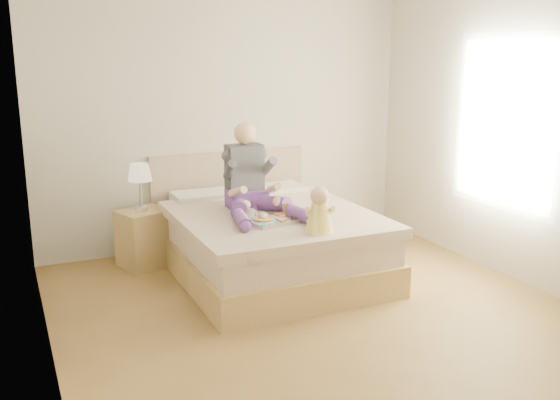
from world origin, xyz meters
name	(u,v)px	position (x,y,z in m)	size (l,w,h in m)	color
room	(331,123)	(0.08, 0.01, 1.51)	(4.02, 4.22, 2.71)	brown
bed	(266,239)	(0.00, 1.08, 0.32)	(1.70, 2.18, 1.00)	#A3844C
nightstand	(145,238)	(-1.00, 1.72, 0.27)	(0.55, 0.52, 0.55)	#A3844C
lamp	(140,175)	(-1.02, 1.71, 0.90)	(0.22, 0.22, 0.46)	silver
adult	(251,185)	(-0.15, 1.07, 0.85)	(0.70, 0.98, 0.82)	#5A3381
tray	(272,218)	(-0.12, 0.65, 0.64)	(0.52, 0.44, 0.13)	silver
baby	(319,213)	(0.09, 0.20, 0.76)	(0.26, 0.34, 0.38)	#F3DB4C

